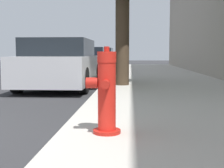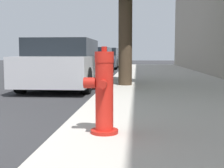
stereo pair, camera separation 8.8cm
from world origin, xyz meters
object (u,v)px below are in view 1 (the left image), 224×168
fire_hydrant (106,93)px  parked_car_near (61,64)px  parked_car_far (100,58)px  parked_car_mid (89,61)px

fire_hydrant → parked_car_near: 5.67m
fire_hydrant → parked_car_far: parked_car_far is taller
parked_car_near → parked_car_far: parked_car_near is taller
fire_hydrant → parked_car_far: 16.84m
parked_car_near → parked_car_far: 11.34m
parked_car_near → parked_car_far: (-0.03, 11.34, -0.02)m
parked_car_mid → parked_car_far: (-0.00, 5.43, 0.02)m
parked_car_near → parked_car_far: bearing=90.1°
parked_car_near → parked_car_mid: (-0.03, 5.91, -0.04)m
parked_car_near → parked_car_far: size_ratio=0.94×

